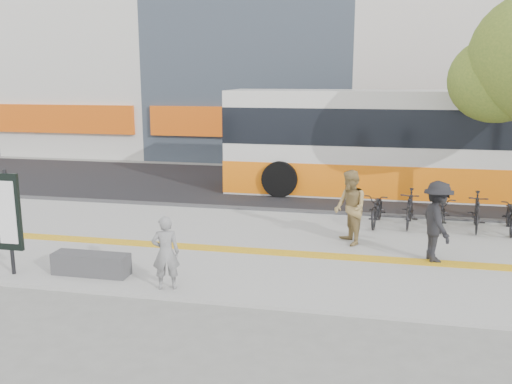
% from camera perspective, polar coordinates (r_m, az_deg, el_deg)
% --- Properties ---
extents(ground, '(120.00, 120.00, 0.00)m').
position_cam_1_polar(ground, '(12.12, -2.90, -7.83)').
color(ground, slate).
rests_on(ground, ground).
extents(sidewalk, '(40.00, 7.00, 0.08)m').
position_cam_1_polar(sidewalk, '(13.49, -1.26, -5.57)').
color(sidewalk, gray).
rests_on(sidewalk, ground).
extents(tactile_strip, '(40.00, 0.45, 0.01)m').
position_cam_1_polar(tactile_strip, '(13.01, -1.77, -6.03)').
color(tactile_strip, yellow).
rests_on(tactile_strip, sidewalk).
extents(street, '(40.00, 8.00, 0.06)m').
position_cam_1_polar(street, '(20.64, 3.51, 0.56)').
color(street, black).
rests_on(street, ground).
extents(curb, '(40.00, 0.25, 0.14)m').
position_cam_1_polar(curb, '(16.78, 1.48, -1.95)').
color(curb, '#373739').
rests_on(curb, ground).
extents(bench, '(1.60, 0.45, 0.45)m').
position_cam_1_polar(bench, '(11.90, -16.73, -7.17)').
color(bench, '#373739').
rests_on(bench, sidewalk).
extents(signboard, '(0.55, 0.10, 2.20)m').
position_cam_1_polar(signboard, '(12.21, -24.33, -2.06)').
color(signboard, black).
rests_on(signboard, sidewalk).
extents(bus, '(13.36, 3.17, 3.56)m').
position_cam_1_polar(bus, '(19.73, 16.75, 4.56)').
color(bus, beige).
rests_on(bus, street).
extents(bicycle_row, '(4.26, 1.80, 1.01)m').
position_cam_1_polar(bicycle_row, '(15.55, 18.82, -1.89)').
color(bicycle_row, black).
rests_on(bicycle_row, sidewalk).
extents(seated_woman, '(0.61, 0.50, 1.44)m').
position_cam_1_polar(seated_woman, '(10.66, -9.35, -6.24)').
color(seated_woman, black).
rests_on(seated_woman, sidewalk).
extents(pedestrian_tan, '(1.00, 1.09, 1.82)m').
position_cam_1_polar(pedestrian_tan, '(13.43, 9.74, -1.62)').
color(pedestrian_tan, olive).
rests_on(pedestrian_tan, sidewalk).
extents(pedestrian_dark, '(0.93, 1.29, 1.80)m').
position_cam_1_polar(pedestrian_dark, '(12.67, 18.27, -2.93)').
color(pedestrian_dark, black).
rests_on(pedestrian_dark, sidewalk).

